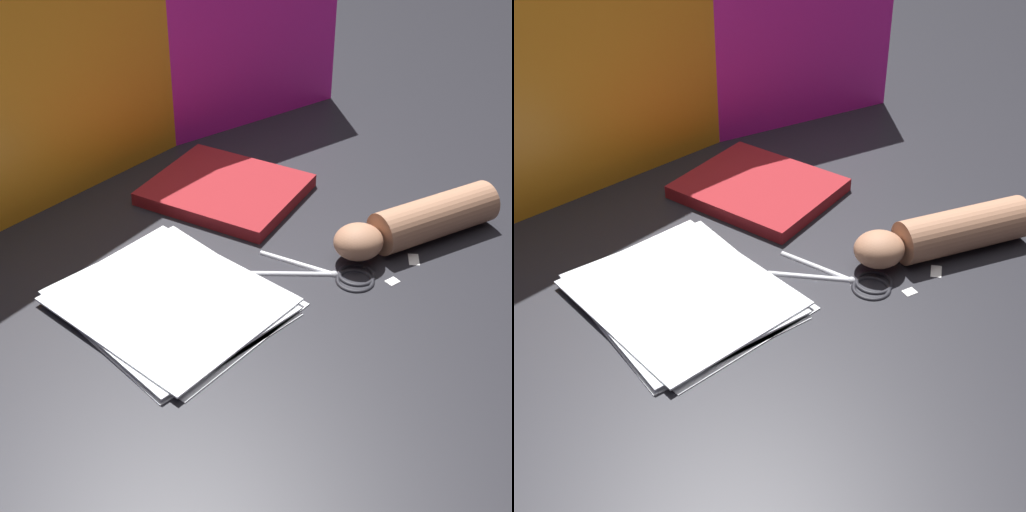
# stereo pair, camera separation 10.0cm
# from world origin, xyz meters

# --- Properties ---
(ground_plane) EXTENTS (6.00, 6.00, 0.00)m
(ground_plane) POSITION_xyz_m (0.00, 0.00, 0.00)
(ground_plane) COLOR black
(backdrop_panel_center) EXTENTS (0.81, 0.09, 0.40)m
(backdrop_panel_center) POSITION_xyz_m (0.04, 0.43, 0.20)
(backdrop_panel_center) COLOR orange
(backdrop_panel_center) RESTS_ON ground_plane
(backdrop_panel_right) EXTENTS (0.63, 0.12, 0.37)m
(backdrop_panel_right) POSITION_xyz_m (0.28, 0.43, 0.18)
(backdrop_panel_right) COLOR #D81E9E
(backdrop_panel_right) RESTS_ON ground_plane
(paper_stack) EXTENTS (0.28, 0.31, 0.01)m
(paper_stack) POSITION_xyz_m (-0.12, 0.06, 0.01)
(paper_stack) COLOR white
(paper_stack) RESTS_ON ground_plane
(book_closed) EXTENTS (0.27, 0.30, 0.02)m
(book_closed) POSITION_xyz_m (0.14, 0.23, 0.01)
(book_closed) COLOR maroon
(book_closed) RESTS_ON ground_plane
(scissors) EXTENTS (0.15, 0.19, 0.01)m
(scissors) POSITION_xyz_m (0.10, -0.06, 0.00)
(scissors) COLOR silver
(scissors) RESTS_ON ground_plane
(hand_forearm) EXTENTS (0.30, 0.15, 0.07)m
(hand_forearm) POSITION_xyz_m (0.26, -0.09, 0.03)
(hand_forearm) COLOR #A87556
(hand_forearm) RESTS_ON ground_plane
(paper_scrap_near) EXTENTS (0.03, 0.03, 0.00)m
(paper_scrap_near) POSITION_xyz_m (0.21, -0.12, 0.00)
(paper_scrap_near) COLOR white
(paper_scrap_near) RESTS_ON ground_plane
(paper_scrap_mid) EXTENTS (0.02, 0.02, 0.00)m
(paper_scrap_mid) POSITION_xyz_m (0.14, -0.13, 0.00)
(paper_scrap_mid) COLOR white
(paper_scrap_mid) RESTS_ON ground_plane
(pen) EXTENTS (0.08, 0.11, 0.01)m
(pen) POSITION_xyz_m (-0.20, 0.06, 0.00)
(pen) COLOR #2333B2
(pen) RESTS_ON ground_plane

